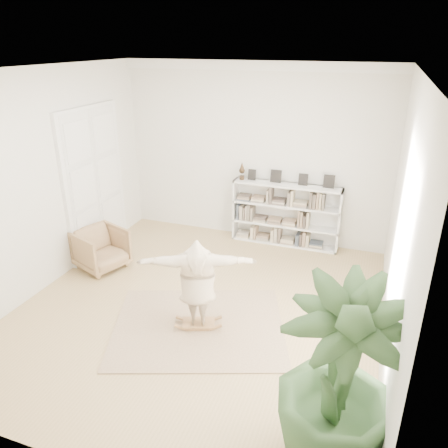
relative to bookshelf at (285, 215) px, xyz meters
name	(u,v)px	position (x,y,z in m)	size (l,w,h in m)	color
floor	(199,307)	(-0.74, -2.82, -0.64)	(6.00, 6.00, 0.00)	tan
room_shell	(256,65)	(-0.74, 0.12, 2.87)	(6.00, 6.00, 6.00)	silver
doors	(95,183)	(-3.45, -1.52, 0.76)	(0.09, 1.78, 2.92)	white
bookshelf	(285,215)	(0.00, 0.00, 0.00)	(2.20, 0.35, 1.64)	silver
armchair	(101,249)	(-2.97, -2.19, -0.26)	(0.81, 0.83, 0.76)	tan
rug	(199,326)	(-0.56, -3.30, -0.63)	(2.50, 2.00, 0.02)	tan
rocker_board	(199,323)	(-0.56, -3.30, -0.57)	(0.54, 0.43, 0.10)	olive
person	(197,280)	(-0.56, -3.30, 0.16)	(1.66, 0.45, 1.35)	beige
houseplant	(338,382)	(1.56, -4.93, 0.40)	(1.16, 1.16, 2.06)	#2E4D26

